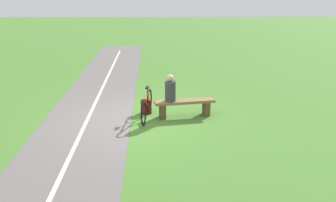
% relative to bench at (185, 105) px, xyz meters
% --- Properties ---
extents(ground_plane, '(80.00, 80.00, 0.00)m').
position_rel_bench_xyz_m(ground_plane, '(1.50, 0.22, -0.35)').
color(ground_plane, '#477A2D').
extents(paved_path, '(3.05, 36.03, 0.02)m').
position_rel_bench_xyz_m(paved_path, '(2.82, 4.22, -0.35)').
color(paved_path, '#66605E').
rests_on(paved_path, ground_plane).
extents(path_centre_line, '(0.53, 32.00, 0.00)m').
position_rel_bench_xyz_m(path_centre_line, '(2.82, 4.22, -0.34)').
color(path_centre_line, silver).
rests_on(path_centre_line, paved_path).
extents(bench, '(1.83, 0.64, 0.51)m').
position_rel_bench_xyz_m(bench, '(0.00, 0.00, 0.00)').
color(bench, brown).
rests_on(bench, ground_plane).
extents(person_seated, '(0.36, 0.36, 0.80)m').
position_rel_bench_xyz_m(person_seated, '(0.43, 0.07, 0.51)').
color(person_seated, '#38383D').
rests_on(person_seated, bench).
extents(bicycle, '(0.30, 1.78, 0.93)m').
position_rel_bench_xyz_m(bicycle, '(1.13, 0.12, 0.04)').
color(bicycle, black).
rests_on(bicycle, ground_plane).
extents(backpack, '(0.34, 0.27, 0.44)m').
position_rel_bench_xyz_m(backpack, '(1.16, -0.31, -0.14)').
color(backpack, maroon).
rests_on(backpack, ground_plane).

